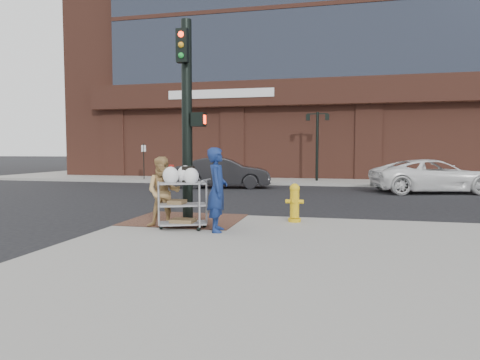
% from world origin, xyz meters
% --- Properties ---
extents(ground, '(220.00, 220.00, 0.00)m').
position_xyz_m(ground, '(0.00, 0.00, 0.00)').
color(ground, black).
rests_on(ground, ground).
extents(sidewalk_far, '(65.00, 36.00, 0.15)m').
position_xyz_m(sidewalk_far, '(12.50, 32.00, 0.07)').
color(sidewalk_far, gray).
rests_on(sidewalk_far, ground).
extents(brick_curb_ramp, '(2.80, 2.40, 0.01)m').
position_xyz_m(brick_curb_ramp, '(-0.60, 0.90, 0.16)').
color(brick_curb_ramp, brown).
rests_on(brick_curb_ramp, sidewalk_near).
extents(bank_building, '(42.00, 26.00, 28.00)m').
position_xyz_m(bank_building, '(5.00, 31.00, 14.15)').
color(bank_building, brown).
rests_on(bank_building, sidewalk_far).
extents(lamp_post, '(1.32, 0.22, 4.00)m').
position_xyz_m(lamp_post, '(2.00, 16.00, 2.62)').
color(lamp_post, black).
rests_on(lamp_post, sidewalk_far).
extents(parking_sign, '(0.05, 0.05, 2.20)m').
position_xyz_m(parking_sign, '(-8.50, 15.00, 1.25)').
color(parking_sign, black).
rests_on(parking_sign, sidewalk_far).
extents(traffic_signal_pole, '(0.61, 0.51, 5.00)m').
position_xyz_m(traffic_signal_pole, '(-0.48, 0.77, 2.83)').
color(traffic_signal_pole, black).
rests_on(traffic_signal_pole, sidewalk_near).
extents(woman_blue, '(0.56, 0.74, 1.85)m').
position_xyz_m(woman_blue, '(0.63, -0.42, 1.07)').
color(woman_blue, navy).
rests_on(woman_blue, sidewalk_near).
extents(pedestrian_tan, '(0.91, 0.77, 1.64)m').
position_xyz_m(pedestrian_tan, '(-0.73, -0.20, 0.97)').
color(pedestrian_tan, tan).
rests_on(pedestrian_tan, sidewalk_near).
extents(sedan_dark, '(5.02, 2.60, 1.57)m').
position_xyz_m(sedan_dark, '(-2.52, 11.79, 0.79)').
color(sedan_dark, black).
rests_on(sedan_dark, ground).
extents(minivan_white, '(5.91, 3.74, 1.52)m').
position_xyz_m(minivan_white, '(7.45, 11.53, 0.76)').
color(minivan_white, white).
rests_on(minivan_white, ground).
extents(utility_cart, '(1.17, 0.92, 1.43)m').
position_xyz_m(utility_cart, '(-0.23, -0.27, 0.80)').
color(utility_cart, gray).
rests_on(utility_cart, sidewalk_near).
extents(fire_hydrant, '(0.45, 0.32, 0.96)m').
position_xyz_m(fire_hydrant, '(2.16, 1.25, 0.64)').
color(fire_hydrant, gold).
rests_on(fire_hydrant, sidewalk_near).
extents(newsbox_red, '(0.47, 0.44, 0.90)m').
position_xyz_m(newsbox_red, '(-6.79, 15.14, 0.60)').
color(newsbox_red, '#A71913').
rests_on(newsbox_red, sidewalk_far).
extents(newsbox_yellow, '(0.47, 0.45, 0.89)m').
position_xyz_m(newsbox_yellow, '(-5.66, 14.92, 0.59)').
color(newsbox_yellow, gold).
rests_on(newsbox_yellow, sidewalk_far).
extents(newsbox_blue, '(0.47, 0.44, 0.97)m').
position_xyz_m(newsbox_blue, '(-4.52, 14.74, 0.64)').
color(newsbox_blue, '#1C1EB7').
rests_on(newsbox_blue, sidewalk_far).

